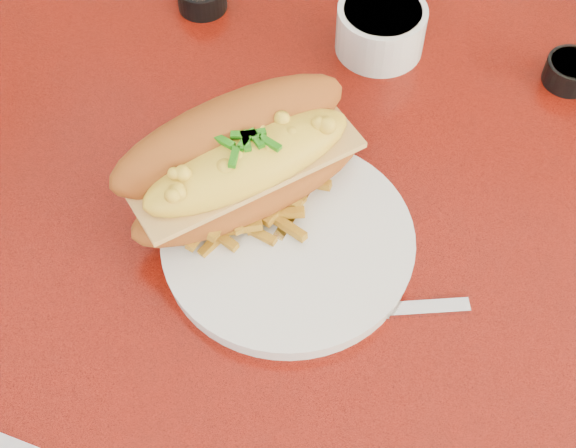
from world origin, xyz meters
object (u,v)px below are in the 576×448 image
(mac_hoagie, at_px, (242,159))
(gravy_ramekin, at_px, (381,28))
(fork, at_px, (314,177))
(diner_table, at_px, (322,235))
(sauce_cup_right, at_px, (571,71))
(booth_bench_far, at_px, (444,17))
(knife, at_px, (378,312))
(dinner_plate, at_px, (288,242))

(mac_hoagie, distance_m, gravy_ramekin, 0.26)
(fork, bearing_deg, diner_table, 8.88)
(diner_table, height_order, sauce_cup_right, sauce_cup_right)
(mac_hoagie, xyz_separation_m, fork, (0.06, 0.04, -0.05))
(diner_table, relative_size, booth_bench_far, 1.03)
(gravy_ramekin, distance_m, knife, 0.35)
(mac_hoagie, xyz_separation_m, gravy_ramekin, (0.06, 0.26, -0.03))
(booth_bench_far, height_order, gravy_ramekin, booth_bench_far)
(knife, bearing_deg, dinner_plate, 135.06)
(gravy_ramekin, distance_m, sauce_cup_right, 0.21)
(booth_bench_far, bearing_deg, sauce_cup_right, -70.69)
(mac_hoagie, bearing_deg, dinner_plate, -83.96)
(gravy_ramekin, bearing_deg, mac_hoagie, -103.64)
(knife, bearing_deg, mac_hoagie, 130.13)
(gravy_ramekin, bearing_deg, booth_bench_far, 90.48)
(dinner_plate, distance_m, fork, 0.08)
(fork, bearing_deg, mac_hoagie, 128.13)
(dinner_plate, relative_size, knife, 1.29)
(booth_bench_far, distance_m, knife, 1.10)
(sauce_cup_right, bearing_deg, fork, -131.88)
(diner_table, relative_size, sauce_cup_right, 19.94)
(mac_hoagie, relative_size, gravy_ramekin, 1.99)
(mac_hoagie, bearing_deg, fork, -18.51)
(booth_bench_far, distance_m, dinner_plate, 1.06)
(booth_bench_far, distance_m, gravy_ramekin, 0.82)
(diner_table, relative_size, fork, 7.65)
(mac_hoagie, relative_size, sauce_cup_right, 4.31)
(fork, bearing_deg, booth_bench_far, 5.64)
(diner_table, distance_m, dinner_plate, 0.21)
(booth_bench_far, height_order, knife, booth_bench_far)
(booth_bench_far, xyz_separation_m, fork, (0.00, -0.86, 0.50))
(booth_bench_far, height_order, mac_hoagie, booth_bench_far)
(mac_hoagie, height_order, fork, mac_hoagie)
(sauce_cup_right, bearing_deg, gravy_ramekin, -173.82)
(diner_table, xyz_separation_m, dinner_plate, (0.00, -0.13, 0.17))
(booth_bench_far, distance_m, mac_hoagie, 1.05)
(diner_table, bearing_deg, fork, -86.55)
(mac_hoagie, bearing_deg, booth_bench_far, 35.20)
(diner_table, bearing_deg, booth_bench_far, 90.00)
(fork, distance_m, sauce_cup_right, 0.32)
(diner_table, relative_size, mac_hoagie, 4.62)
(dinner_plate, bearing_deg, mac_hoagie, 147.25)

